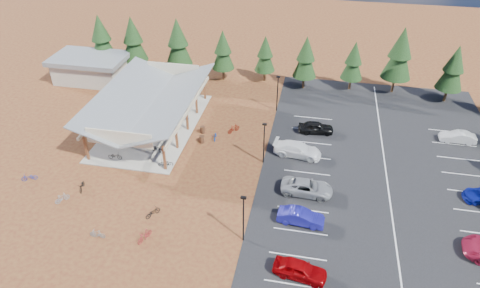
% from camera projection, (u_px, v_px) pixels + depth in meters
% --- Properties ---
extents(ground, '(140.00, 140.00, 0.00)m').
position_uv_depth(ground, '(216.00, 168.00, 47.57)').
color(ground, '#5B2518').
rests_on(ground, ground).
extents(asphalt_lot, '(27.00, 44.00, 0.04)m').
position_uv_depth(asphalt_lot, '(386.00, 171.00, 47.02)').
color(asphalt_lot, black).
rests_on(asphalt_lot, ground).
extents(concrete_pad, '(10.60, 18.60, 0.10)m').
position_uv_depth(concrete_pad, '(154.00, 126.00, 54.84)').
color(concrete_pad, gray).
rests_on(concrete_pad, ground).
extents(bike_pavilion, '(11.65, 19.40, 4.97)m').
position_uv_depth(bike_pavilion, '(150.00, 100.00, 52.72)').
color(bike_pavilion, brown).
rests_on(bike_pavilion, concrete_pad).
extents(outbuilding, '(11.00, 7.00, 3.90)m').
position_uv_depth(outbuilding, '(91.00, 68.00, 64.92)').
color(outbuilding, '#ADA593').
rests_on(outbuilding, ground).
extents(lamp_post_0, '(0.50, 0.25, 5.14)m').
position_uv_depth(lamp_post_0, '(243.00, 216.00, 36.98)').
color(lamp_post_0, black).
rests_on(lamp_post_0, ground).
extents(lamp_post_1, '(0.50, 0.25, 5.14)m').
position_uv_depth(lamp_post_1, '(264.00, 140.00, 46.72)').
color(lamp_post_1, black).
rests_on(lamp_post_1, ground).
extents(lamp_post_2, '(0.50, 0.25, 5.14)m').
position_uv_depth(lamp_post_2, '(278.00, 91.00, 56.47)').
color(lamp_post_2, black).
rests_on(lamp_post_2, ground).
extents(trash_bin_0, '(0.60, 0.60, 0.90)m').
position_uv_depth(trash_bin_0, '(202.00, 139.00, 51.49)').
color(trash_bin_0, '#432718').
rests_on(trash_bin_0, ground).
extents(trash_bin_1, '(0.60, 0.60, 0.90)m').
position_uv_depth(trash_bin_1, '(203.00, 130.00, 53.28)').
color(trash_bin_1, '#432718').
rests_on(trash_bin_1, ground).
extents(pine_0, '(3.89, 3.89, 9.07)m').
position_uv_depth(pine_0, '(101.00, 37.00, 65.96)').
color(pine_0, '#382314').
rests_on(pine_0, ground).
extents(pine_1, '(3.90, 3.90, 9.08)m').
position_uv_depth(pine_1, '(133.00, 39.00, 65.20)').
color(pine_1, '#382314').
rests_on(pine_1, ground).
extents(pine_2, '(4.01, 4.01, 9.34)m').
position_uv_depth(pine_2, '(178.00, 42.00, 63.77)').
color(pine_2, '#382314').
rests_on(pine_2, ground).
extents(pine_3, '(3.36, 3.36, 7.82)m').
position_uv_depth(pine_3, '(223.00, 50.00, 63.61)').
color(pine_3, '#382314').
rests_on(pine_3, ground).
extents(pine_4, '(3.07, 3.07, 7.16)m').
position_uv_depth(pine_4, '(265.00, 54.00, 63.44)').
color(pine_4, '#382314').
rests_on(pine_4, ground).
extents(pine_5, '(3.43, 3.43, 8.00)m').
position_uv_depth(pine_5, '(306.00, 57.00, 61.09)').
color(pine_5, '#382314').
rests_on(pine_5, ground).
extents(pine_6, '(3.15, 3.15, 7.34)m').
position_uv_depth(pine_6, '(354.00, 61.00, 61.02)').
color(pine_6, '#382314').
rests_on(pine_6, ground).
extents(pine_7, '(4.19, 4.19, 9.75)m').
position_uv_depth(pine_7, '(400.00, 54.00, 59.42)').
color(pine_7, '#382314').
rests_on(pine_7, ground).
extents(pine_8, '(3.54, 3.54, 8.24)m').
position_uv_depth(pine_8, '(454.00, 68.00, 57.62)').
color(pine_8, '#382314').
rests_on(pine_8, ground).
extents(bike_0, '(1.65, 0.68, 0.85)m').
position_uv_depth(bike_0, '(115.00, 156.00, 48.50)').
color(bike_0, black).
rests_on(bike_0, concrete_pad).
extents(bike_1, '(1.88, 0.60, 1.12)m').
position_uv_depth(bike_1, '(122.00, 137.00, 51.46)').
color(bike_1, '#A1A2A9').
rests_on(bike_1, concrete_pad).
extents(bike_2, '(1.89, 0.92, 0.95)m').
position_uv_depth(bike_2, '(140.00, 115.00, 55.97)').
color(bike_2, navy).
rests_on(bike_2, concrete_pad).
extents(bike_3, '(1.55, 0.70, 0.90)m').
position_uv_depth(bike_3, '(146.00, 101.00, 59.28)').
color(bike_3, maroon).
rests_on(bike_3, concrete_pad).
extents(bike_4, '(1.92, 1.16, 0.95)m').
position_uv_depth(bike_4, '(157.00, 149.00, 49.65)').
color(bike_4, black).
rests_on(bike_4, concrete_pad).
extents(bike_5, '(1.68, 0.78, 0.98)m').
position_uv_depth(bike_5, '(155.00, 137.00, 51.66)').
color(bike_5, '#999BA1').
rests_on(bike_5, concrete_pad).
extents(bike_6, '(1.91, 1.14, 0.95)m').
position_uv_depth(bike_6, '(183.00, 116.00, 55.84)').
color(bike_6, navy).
rests_on(bike_6, concrete_pad).
extents(bike_7, '(1.87, 1.01, 1.08)m').
position_uv_depth(bike_7, '(182.00, 106.00, 57.84)').
color(bike_7, maroon).
rests_on(bike_7, concrete_pad).
extents(bike_8, '(1.07, 1.83, 0.91)m').
position_uv_depth(bike_8, '(82.00, 186.00, 44.23)').
color(bike_8, black).
rests_on(bike_8, ground).
extents(bike_9, '(1.21, 1.50, 0.91)m').
position_uv_depth(bike_9, '(62.00, 198.00, 42.66)').
color(bike_9, '#9A9CA2').
rests_on(bike_9, ground).
extents(bike_10, '(1.68, 1.22, 0.84)m').
position_uv_depth(bike_10, '(29.00, 177.00, 45.47)').
color(bike_10, '#1C2B9A').
rests_on(bike_10, ground).
extents(bike_11, '(1.14, 1.90, 1.10)m').
position_uv_depth(bike_11, '(145.00, 236.00, 38.34)').
color(bike_11, maroon).
rests_on(bike_11, ground).
extents(bike_12, '(1.39, 1.76, 0.89)m').
position_uv_depth(bike_12, '(153.00, 212.00, 40.99)').
color(bike_12, black).
rests_on(bike_12, ground).
extents(bike_13, '(1.51, 0.45, 0.91)m').
position_uv_depth(bike_13, '(97.00, 234.00, 38.63)').
color(bike_13, gray).
rests_on(bike_13, ground).
extents(bike_14, '(0.78, 1.69, 0.85)m').
position_uv_depth(bike_14, '(215.00, 136.00, 52.08)').
color(bike_14, '#113A98').
rests_on(bike_14, ground).
extents(bike_15, '(1.54, 1.73, 1.09)m').
position_uv_depth(bike_15, '(234.00, 129.00, 53.33)').
color(bike_15, maroon).
rests_on(bike_15, ground).
extents(bike_16, '(1.72, 1.00, 0.85)m').
position_uv_depth(bike_16, '(166.00, 163.00, 47.51)').
color(bike_16, black).
rests_on(bike_16, ground).
extents(car_0, '(4.64, 2.43, 1.51)m').
position_uv_depth(car_0, '(300.00, 270.00, 34.89)').
color(car_0, '#890205').
rests_on(car_0, asphalt_lot).
extents(car_1, '(4.48, 1.81, 1.45)m').
position_uv_depth(car_1, '(301.00, 217.00, 40.01)').
color(car_1, navy).
rests_on(car_1, asphalt_lot).
extents(car_2, '(5.34, 2.58, 1.46)m').
position_uv_depth(car_2, '(307.00, 187.00, 43.54)').
color(car_2, gray).
rests_on(car_2, asphalt_lot).
extents(car_3, '(5.69, 2.82, 1.59)m').
position_uv_depth(car_3, '(297.00, 150.00, 49.03)').
color(car_3, white).
rests_on(car_3, asphalt_lot).
extents(car_4, '(4.49, 2.23, 1.47)m').
position_uv_depth(car_4, '(316.00, 127.00, 53.12)').
color(car_4, black).
rests_on(car_4, asphalt_lot).
extents(car_9, '(4.13, 1.45, 1.36)m').
position_uv_depth(car_9, '(458.00, 137.00, 51.42)').
color(car_9, silver).
rests_on(car_9, asphalt_lot).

